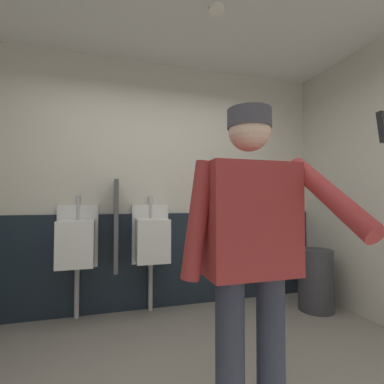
{
  "coord_description": "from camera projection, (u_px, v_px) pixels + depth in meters",
  "views": [
    {
      "loc": [
        -0.42,
        -1.53,
        1.18
      ],
      "look_at": [
        0.12,
        0.31,
        1.25
      ],
      "focal_mm": 26.16,
      "sensor_mm": 36.0,
      "label": 1
    }
  ],
  "objects": [
    {
      "name": "wall_back",
      "position": [
        148.0,
        183.0,
        3.22
      ],
      "size": [
        4.76,
        0.12,
        2.78
      ],
      "primitive_type": "cube",
      "color": "beige",
      "rests_on": "ground_plane"
    },
    {
      "name": "urinal_middle",
      "position": [
        152.0,
        240.0,
        2.99
      ],
      "size": [
        0.4,
        0.34,
        1.24
      ],
      "color": "white",
      "rests_on": "ground_plane"
    },
    {
      "name": "downlight_far",
      "position": [
        216.0,
        10.0,
        2.3
      ],
      "size": [
        0.14,
        0.14,
        0.03
      ],
      "primitive_type": "cylinder",
      "color": "white"
    },
    {
      "name": "trash_bin",
      "position": [
        316.0,
        280.0,
        3.05
      ],
      "size": [
        0.37,
        0.37,
        0.66
      ],
      "primitive_type": "cylinder",
      "color": "#38383D",
      "rests_on": "ground_plane"
    },
    {
      "name": "wainscot_band_back",
      "position": [
        148.0,
        261.0,
        3.11
      ],
      "size": [
        4.16,
        0.03,
        1.05
      ],
      "primitive_type": "cube",
      "color": "#19232D",
      "rests_on": "ground_plane"
    },
    {
      "name": "urinal_left",
      "position": [
        76.0,
        242.0,
        2.78
      ],
      "size": [
        0.4,
        0.34,
        1.24
      ],
      "color": "white",
      "rests_on": "ground_plane"
    },
    {
      "name": "privacy_divider_panel",
      "position": [
        116.0,
        225.0,
        2.82
      ],
      "size": [
        0.04,
        0.4,
        0.9
      ],
      "primitive_type": "cube",
      "color": "#4C4C51"
    },
    {
      "name": "person",
      "position": [
        251.0,
        247.0,
        1.36
      ],
      "size": [
        0.67,
        0.6,
        1.64
      ],
      "color": "#2D3342",
      "rests_on": "ground_plane"
    }
  ]
}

